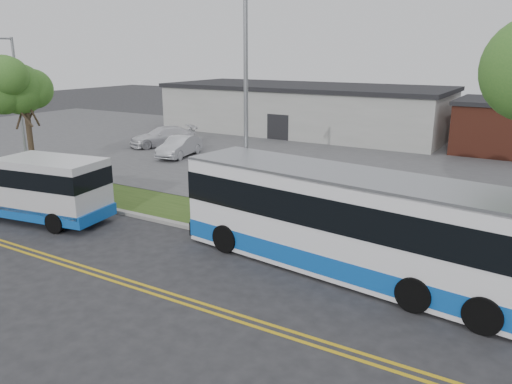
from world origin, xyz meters
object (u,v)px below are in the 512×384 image
Objects in this scene: streetlight_near at (245,103)px; streetlight_far at (18,96)px; tree_west at (24,90)px; parked_car_a at (180,146)px; parked_car_b at (163,137)px; shuttle_bus at (40,187)px; transit_bus at (348,222)px; pedestrian at (100,176)px.

streetlight_near is 19.20m from streetlight_far.
tree_west is at bearing 178.20° from streetlight_near.
parked_car_a is 0.85× the size of parked_car_b.
parked_car_b is at bearing 141.63° from streetlight_near.
streetlight_far is at bearing 139.57° from shuttle_bus.
parked_car_b is (-15.22, 12.06, -4.39)m from streetlight_near.
tree_west is 0.91× the size of shuttle_bus.
streetlight_far reaches higher than transit_bus.
streetlight_near reaches higher than pedestrian.
streetlight_near is 1.25× the size of shuttle_bus.
pedestrian is (9.58, -2.18, -3.60)m from streetlight_far.
parked_car_b is at bearing 152.47° from transit_bus.
pedestrian is 9.32m from parked_car_a.
shuttle_bus is (-8.08, -4.05, -3.72)m from streetlight_near.
transit_bus is 8.01× the size of pedestrian.
shuttle_bus is at bearing -86.53° from parked_car_a.
parked_car_a is at bearing 152.31° from transit_bus.
streetlight_far is 10.73m from parked_car_b.
streetlight_far is at bearing 171.95° from streetlight_near.
parked_car_a is at bearing -83.76° from pedestrian.
streetlight_far is at bearing 175.83° from transit_bus.
streetlight_far is 0.64× the size of transit_bus.
streetlight_far is (-19.00, 2.69, -0.76)m from streetlight_near.
shuttle_bus is 17.63m from parked_car_b.
pedestrian is at bearing 0.32° from tree_west.
shuttle_bus reaches higher than parked_car_a.
pedestrian is at bearing -12.84° from streetlight_far.
pedestrian is at bearing -32.45° from parked_car_b.
pedestrian is (-1.34, 4.56, -0.63)m from shuttle_bus.
pedestrian is at bearing 176.94° from streetlight_near.
pedestrian reaches higher than parked_car_a.
parked_car_a is 4.45m from parked_car_b.
tree_west is at bearing 179.73° from transit_bus.
transit_bus is 20.59m from parked_car_a.
streetlight_far is at bearing 151.02° from tree_west.
shuttle_bus is 13.61m from transit_bus.
transit_bus is at bearing -11.17° from streetlight_far.
streetlight_far reaches higher than tree_west.
parked_car_a is (-11.53, 9.58, -4.41)m from streetlight_near.
parked_car_a is (-16.91, 11.71, -0.90)m from transit_bus.
tree_west is 0.55× the size of transit_bus.
parked_car_b is at bearing 91.11° from tree_west.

